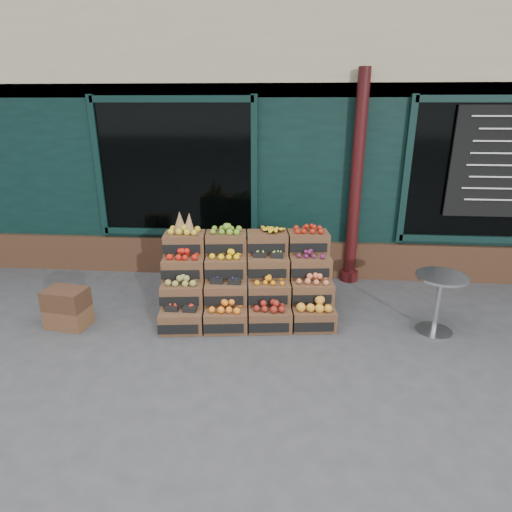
{
  "coord_description": "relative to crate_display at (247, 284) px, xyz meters",
  "views": [
    {
      "loc": [
        0.25,
        -4.5,
        2.71
      ],
      "look_at": [
        -0.2,
        0.7,
        0.85
      ],
      "focal_mm": 30.0,
      "sensor_mm": 36.0,
      "label": 1
    }
  ],
  "objects": [
    {
      "name": "shop_facade",
      "position": [
        0.33,
        4.35,
        1.97
      ],
      "size": [
        12.0,
        6.24,
        4.8
      ],
      "color": "black",
      "rests_on": "ground"
    },
    {
      "name": "crate_display",
      "position": [
        0.0,
        0.0,
        0.0
      ],
      "size": [
        2.32,
        1.33,
        1.39
      ],
      "rotation": [
        0.0,
        0.0,
        0.12
      ],
      "color": "brown",
      "rests_on": "ground"
    },
    {
      "name": "bistro_table",
      "position": [
        2.39,
        -0.34,
        0.05
      ],
      "size": [
        0.61,
        0.61,
        0.77
      ],
      "rotation": [
        0.0,
        0.0,
        0.37
      ],
      "color": "silver",
      "rests_on": "ground"
    },
    {
      "name": "ground",
      "position": [
        0.33,
        -0.76,
        -0.43
      ],
      "size": [
        60.0,
        60.0,
        0.0
      ],
      "primitive_type": "plane",
      "color": "#3B3B3E",
      "rests_on": "ground"
    },
    {
      "name": "shopkeeper",
      "position": [
        -1.06,
        2.02,
        0.56
      ],
      "size": [
        0.85,
        0.72,
        1.98
      ],
      "primitive_type": "imported",
      "rotation": [
        0.0,
        0.0,
        2.73
      ],
      "color": "#1D6629",
      "rests_on": "ground"
    },
    {
      "name": "spare_crates",
      "position": [
        -2.25,
        -0.57,
        -0.17
      ],
      "size": [
        0.55,
        0.42,
        0.51
      ],
      "rotation": [
        0.0,
        0.0,
        -0.13
      ],
      "color": "brown",
      "rests_on": "ground"
    }
  ]
}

